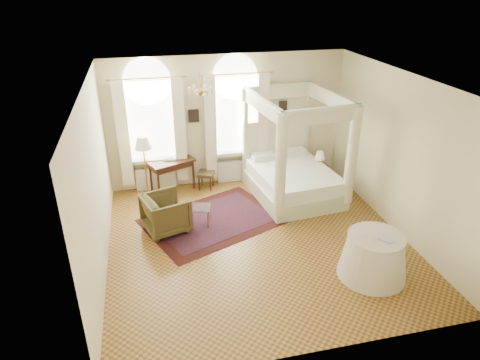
{
  "coord_description": "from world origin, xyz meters",
  "views": [
    {
      "loc": [
        -2.04,
        -7.18,
        4.99
      ],
      "look_at": [
        -0.28,
        0.4,
        1.24
      ],
      "focal_mm": 32.0,
      "sensor_mm": 36.0,
      "label": 1
    }
  ],
  "objects_px": {
    "stool": "(206,175)",
    "canopy_bed": "(294,174)",
    "floor_lamp": "(143,146)",
    "armchair": "(166,213)",
    "coffee_table": "(197,209)",
    "side_table": "(374,256)",
    "nightstand": "(317,175)",
    "writing_desk": "(172,165)"
  },
  "relations": [
    {
      "from": "stool",
      "to": "floor_lamp",
      "type": "xyz_separation_m",
      "value": [
        -1.48,
        -0.12,
        0.96
      ]
    },
    {
      "from": "writing_desk",
      "to": "stool",
      "type": "xyz_separation_m",
      "value": [
        0.84,
        -0.08,
        -0.33
      ]
    },
    {
      "from": "armchair",
      "to": "stool",
      "type": "bearing_deg",
      "value": -49.8
    },
    {
      "from": "nightstand",
      "to": "side_table",
      "type": "relative_size",
      "value": 0.48
    },
    {
      "from": "stool",
      "to": "side_table",
      "type": "relative_size",
      "value": 0.42
    },
    {
      "from": "armchair",
      "to": "writing_desk",
      "type": "bearing_deg",
      "value": -26.23
    },
    {
      "from": "canopy_bed",
      "to": "side_table",
      "type": "relative_size",
      "value": 2.07
    },
    {
      "from": "writing_desk",
      "to": "armchair",
      "type": "relative_size",
      "value": 1.38
    },
    {
      "from": "floor_lamp",
      "to": "side_table",
      "type": "relative_size",
      "value": 1.27
    },
    {
      "from": "canopy_bed",
      "to": "armchair",
      "type": "distance_m",
      "value": 3.3
    },
    {
      "from": "nightstand",
      "to": "stool",
      "type": "height_order",
      "value": "nightstand"
    },
    {
      "from": "side_table",
      "to": "nightstand",
      "type": "bearing_deg",
      "value": 83.19
    },
    {
      "from": "nightstand",
      "to": "stool",
      "type": "relative_size",
      "value": 1.15
    },
    {
      "from": "coffee_table",
      "to": "side_table",
      "type": "bearing_deg",
      "value": -41.2
    },
    {
      "from": "writing_desk",
      "to": "armchair",
      "type": "xyz_separation_m",
      "value": [
        -0.3,
        -1.85,
        -0.3
      ]
    },
    {
      "from": "armchair",
      "to": "side_table",
      "type": "xyz_separation_m",
      "value": [
        3.53,
        -2.4,
        0.0
      ]
    },
    {
      "from": "armchair",
      "to": "floor_lamp",
      "type": "distance_m",
      "value": 1.93
    },
    {
      "from": "stool",
      "to": "canopy_bed",
      "type": "bearing_deg",
      "value": -23.48
    },
    {
      "from": "canopy_bed",
      "to": "writing_desk",
      "type": "relative_size",
      "value": 2.06
    },
    {
      "from": "canopy_bed",
      "to": "side_table",
      "type": "bearing_deg",
      "value": -83.83
    },
    {
      "from": "writing_desk",
      "to": "floor_lamp",
      "type": "distance_m",
      "value": 0.92
    },
    {
      "from": "canopy_bed",
      "to": "stool",
      "type": "bearing_deg",
      "value": 156.52
    },
    {
      "from": "canopy_bed",
      "to": "writing_desk",
      "type": "bearing_deg",
      "value": 161.57
    },
    {
      "from": "stool",
      "to": "side_table",
      "type": "bearing_deg",
      "value": -60.23
    },
    {
      "from": "writing_desk",
      "to": "armchair",
      "type": "distance_m",
      "value": 1.9
    },
    {
      "from": "canopy_bed",
      "to": "floor_lamp",
      "type": "relative_size",
      "value": 1.63
    },
    {
      "from": "coffee_table",
      "to": "stool",
      "type": "bearing_deg",
      "value": 74.24
    },
    {
      "from": "side_table",
      "to": "floor_lamp",
      "type": "bearing_deg",
      "value": 133.61
    },
    {
      "from": "armchair",
      "to": "side_table",
      "type": "distance_m",
      "value": 4.27
    },
    {
      "from": "armchair",
      "to": "floor_lamp",
      "type": "xyz_separation_m",
      "value": [
        -0.34,
        1.66,
        0.93
      ]
    },
    {
      "from": "armchair",
      "to": "floor_lamp",
      "type": "height_order",
      "value": "floor_lamp"
    },
    {
      "from": "nightstand",
      "to": "stool",
      "type": "xyz_separation_m",
      "value": [
        -2.83,
        0.47,
        0.08
      ]
    },
    {
      "from": "writing_desk",
      "to": "side_table",
      "type": "xyz_separation_m",
      "value": [
        3.23,
        -4.26,
        -0.29
      ]
    },
    {
      "from": "stool",
      "to": "armchair",
      "type": "height_order",
      "value": "armchair"
    },
    {
      "from": "floor_lamp",
      "to": "coffee_table",
      "type": "bearing_deg",
      "value": -57.09
    },
    {
      "from": "stool",
      "to": "floor_lamp",
      "type": "distance_m",
      "value": 1.77
    },
    {
      "from": "armchair",
      "to": "coffee_table",
      "type": "distance_m",
      "value": 0.67
    },
    {
      "from": "canopy_bed",
      "to": "writing_desk",
      "type": "distance_m",
      "value": 3.04
    },
    {
      "from": "writing_desk",
      "to": "stool",
      "type": "distance_m",
      "value": 0.91
    },
    {
      "from": "nightstand",
      "to": "side_table",
      "type": "bearing_deg",
      "value": -96.81
    },
    {
      "from": "nightstand",
      "to": "armchair",
      "type": "bearing_deg",
      "value": -161.75
    },
    {
      "from": "side_table",
      "to": "coffee_table",
      "type": "bearing_deg",
      "value": 138.8
    }
  ]
}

